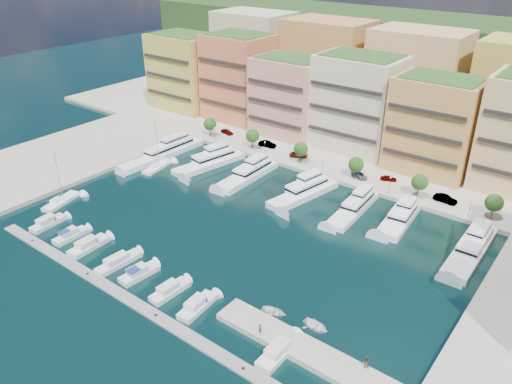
# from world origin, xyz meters

# --- Properties ---
(ground) EXTENTS (400.00, 400.00, 0.00)m
(ground) POSITION_xyz_m (0.00, 0.00, 0.00)
(ground) COLOR black
(ground) RESTS_ON ground
(north_quay) EXTENTS (220.00, 64.00, 2.00)m
(north_quay) POSITION_xyz_m (0.00, 62.00, 0.00)
(north_quay) COLOR #9E998E
(north_quay) RESTS_ON ground
(west_quay) EXTENTS (34.00, 76.00, 2.00)m
(west_quay) POSITION_xyz_m (-62.00, -8.00, 0.00)
(west_quay) COLOR #9E998E
(west_quay) RESTS_ON ground
(hillside) EXTENTS (240.00, 40.00, 58.00)m
(hillside) POSITION_xyz_m (0.00, 110.00, 0.00)
(hillside) COLOR #183616
(hillside) RESTS_ON ground
(south_pontoon) EXTENTS (72.00, 2.20, 0.35)m
(south_pontoon) POSITION_xyz_m (-3.00, -30.00, 0.00)
(south_pontoon) COLOR gray
(south_pontoon) RESTS_ON ground
(finger_pier) EXTENTS (32.00, 5.00, 2.00)m
(finger_pier) POSITION_xyz_m (30.00, -22.00, 0.00)
(finger_pier) COLOR #9E998E
(finger_pier) RESTS_ON ground
(apartment_0) EXTENTS (22.00, 16.50, 24.80)m
(apartment_0) POSITION_xyz_m (-66.00, 49.99, 13.31)
(apartment_0) COLOR gold
(apartment_0) RESTS_ON north_quay
(apartment_1) EXTENTS (20.00, 16.50, 26.80)m
(apartment_1) POSITION_xyz_m (-44.00, 51.99, 14.31)
(apartment_1) COLOR #DD8149
(apartment_1) RESTS_ON north_quay
(apartment_2) EXTENTS (20.00, 15.50, 22.80)m
(apartment_2) POSITION_xyz_m (-23.00, 49.99, 12.31)
(apartment_2) COLOR tan
(apartment_2) RESTS_ON north_quay
(apartment_3) EXTENTS (22.00, 16.50, 25.80)m
(apartment_3) POSITION_xyz_m (-2.00, 51.99, 13.81)
(apartment_3) COLOR beige
(apartment_3) RESTS_ON north_quay
(apartment_4) EXTENTS (20.00, 15.50, 23.80)m
(apartment_4) POSITION_xyz_m (20.00, 49.99, 12.81)
(apartment_4) COLOR #C18148
(apartment_4) RESTS_ON north_quay
(backblock_0) EXTENTS (26.00, 18.00, 30.00)m
(backblock_0) POSITION_xyz_m (-55.00, 74.00, 16.00)
(backblock_0) COLOR beige
(backblock_0) RESTS_ON north_quay
(backblock_1) EXTENTS (26.00, 18.00, 30.00)m
(backblock_1) POSITION_xyz_m (-25.00, 74.00, 16.00)
(backblock_1) COLOR #C18148
(backblock_1) RESTS_ON north_quay
(backblock_2) EXTENTS (26.00, 18.00, 30.00)m
(backblock_2) POSITION_xyz_m (5.00, 74.00, 16.00)
(backblock_2) COLOR #D7B772
(backblock_2) RESTS_ON north_quay
(tree_0) EXTENTS (3.80, 3.80, 5.65)m
(tree_0) POSITION_xyz_m (-40.00, 33.50, 4.74)
(tree_0) COLOR #473323
(tree_0) RESTS_ON north_quay
(tree_1) EXTENTS (3.80, 3.80, 5.65)m
(tree_1) POSITION_xyz_m (-24.00, 33.50, 4.74)
(tree_1) COLOR #473323
(tree_1) RESTS_ON north_quay
(tree_2) EXTENTS (3.80, 3.80, 5.65)m
(tree_2) POSITION_xyz_m (-8.00, 33.50, 4.74)
(tree_2) COLOR #473323
(tree_2) RESTS_ON north_quay
(tree_3) EXTENTS (3.80, 3.80, 5.65)m
(tree_3) POSITION_xyz_m (8.00, 33.50, 4.74)
(tree_3) COLOR #473323
(tree_3) RESTS_ON north_quay
(tree_4) EXTENTS (3.80, 3.80, 5.65)m
(tree_4) POSITION_xyz_m (24.00, 33.50, 4.74)
(tree_4) COLOR #473323
(tree_4) RESTS_ON north_quay
(tree_5) EXTENTS (3.80, 3.80, 5.65)m
(tree_5) POSITION_xyz_m (40.00, 33.50, 4.74)
(tree_5) COLOR #473323
(tree_5) RESTS_ON north_quay
(lamppost_0) EXTENTS (0.30, 0.30, 4.20)m
(lamppost_0) POSITION_xyz_m (-36.00, 31.20, 3.83)
(lamppost_0) COLOR black
(lamppost_0) RESTS_ON north_quay
(lamppost_1) EXTENTS (0.30, 0.30, 4.20)m
(lamppost_1) POSITION_xyz_m (-18.00, 31.20, 3.83)
(lamppost_1) COLOR black
(lamppost_1) RESTS_ON north_quay
(lamppost_2) EXTENTS (0.30, 0.30, 4.20)m
(lamppost_2) POSITION_xyz_m (0.00, 31.20, 3.83)
(lamppost_2) COLOR black
(lamppost_2) RESTS_ON north_quay
(lamppost_3) EXTENTS (0.30, 0.30, 4.20)m
(lamppost_3) POSITION_xyz_m (18.00, 31.20, 3.83)
(lamppost_3) COLOR black
(lamppost_3) RESTS_ON north_quay
(lamppost_4) EXTENTS (0.30, 0.30, 4.20)m
(lamppost_4) POSITION_xyz_m (36.00, 31.20, 3.83)
(lamppost_4) COLOR black
(lamppost_4) RESTS_ON north_quay
(yacht_0) EXTENTS (5.03, 27.70, 7.30)m
(yacht_0) POSITION_xyz_m (-41.13, 16.36, 1.21)
(yacht_0) COLOR white
(yacht_0) RESTS_ON ground
(yacht_1) EXTENTS (8.60, 21.45, 7.30)m
(yacht_1) POSITION_xyz_m (-26.83, 19.36, 1.09)
(yacht_1) COLOR white
(yacht_1) RESTS_ON ground
(yacht_2) EXTENTS (5.28, 20.38, 7.30)m
(yacht_2) POSITION_xyz_m (-14.25, 19.72, 1.21)
(yacht_2) COLOR white
(yacht_2) RESTS_ON ground
(yacht_3) EXTENTS (7.96, 20.38, 7.30)m
(yacht_3) POSITION_xyz_m (2.27, 19.88, 1.21)
(yacht_3) COLOR white
(yacht_3) RESTS_ON ground
(yacht_4) EXTENTS (5.43, 19.16, 7.30)m
(yacht_4) POSITION_xyz_m (15.00, 20.28, 1.09)
(yacht_4) COLOR white
(yacht_4) RESTS_ON ground
(yacht_5) EXTENTS (6.20, 16.10, 7.30)m
(yacht_5) POSITION_xyz_m (24.78, 21.80, 1.21)
(yacht_5) COLOR white
(yacht_5) RESTS_ON ground
(yacht_6) EXTENTS (5.09, 21.11, 7.30)m
(yacht_6) POSITION_xyz_m (40.33, 19.36, 1.21)
(yacht_6) COLOR white
(yacht_6) RESTS_ON ground
(cruiser_0) EXTENTS (3.13, 7.91, 2.55)m
(cruiser_0) POSITION_xyz_m (-33.22, -24.58, 0.55)
(cruiser_0) COLOR silver
(cruiser_0) RESTS_ON ground
(cruiser_1) EXTENTS (2.50, 7.24, 2.66)m
(cruiser_1) POSITION_xyz_m (-25.18, -24.60, 0.57)
(cruiser_1) COLOR silver
(cruiser_1) RESTS_ON ground
(cruiser_2) EXTENTS (3.30, 8.56, 2.55)m
(cruiser_2) POSITION_xyz_m (-19.21, -24.59, 0.55)
(cruiser_2) COLOR silver
(cruiser_2) RESTS_ON ground
(cruiser_3) EXTENTS (2.90, 9.22, 2.55)m
(cruiser_3) POSITION_xyz_m (-10.15, -24.60, 0.55)
(cruiser_3) COLOR silver
(cruiser_3) RESTS_ON ground
(cruiser_4) EXTENTS (3.34, 7.55, 2.66)m
(cruiser_4) POSITION_xyz_m (-4.43, -24.60, 0.57)
(cruiser_4) COLOR silver
(cruiser_4) RESTS_ON ground
(cruiser_5) EXTENTS (2.82, 7.64, 2.55)m
(cruiser_5) POSITION_xyz_m (3.49, -24.58, 0.55)
(cruiser_5) COLOR silver
(cruiser_5) RESTS_ON ground
(cruiser_6) EXTENTS (3.28, 7.88, 2.55)m
(cruiser_6) POSITION_xyz_m (9.93, -24.58, 0.55)
(cruiser_6) COLOR silver
(cruiser_6) RESTS_ON ground
(cruiser_8) EXTENTS (2.82, 8.35, 2.55)m
(cruiser_8) POSITION_xyz_m (26.22, -24.59, 0.55)
(cruiser_8) COLOR silver
(cruiser_8) RESTS_ON ground
(sailboat_0) EXTENTS (5.22, 10.12, 13.20)m
(sailboat_0) POSITION_xyz_m (-39.87, -17.16, 0.31)
(sailboat_0) COLOR white
(sailboat_0) RESTS_ON ground
(sailboat_2) EXTENTS (4.28, 9.93, 13.20)m
(sailboat_2) POSITION_xyz_m (-36.74, 9.27, 0.31)
(sailboat_2) COLOR white
(sailboat_2) RESTS_ON ground
(tender_0) EXTENTS (4.78, 3.86, 0.88)m
(tender_0) POSITION_xyz_m (20.56, -17.94, 0.44)
(tender_0) COLOR silver
(tender_0) RESTS_ON ground
(tender_2) EXTENTS (4.53, 3.40, 0.89)m
(tender_2) POSITION_xyz_m (27.63, -16.60, 0.45)
(tender_2) COLOR white
(tender_2) RESTS_ON ground
(car_0) EXTENTS (4.66, 2.52, 1.51)m
(car_0) POSITION_xyz_m (-37.11, 37.79, 1.75)
(car_0) COLOR gray
(car_0) RESTS_ON north_quay
(car_1) EXTENTS (5.34, 2.51, 1.69)m
(car_1) POSITION_xyz_m (-21.39, 36.89, 1.85)
(car_1) COLOR gray
(car_1) RESTS_ON north_quay
(car_2) EXTENTS (5.44, 4.06, 1.37)m
(car_2) POSITION_xyz_m (-10.34, 36.33, 1.69)
(car_2) COLOR gray
(car_2) RESTS_ON north_quay
(car_3) EXTENTS (5.44, 3.92, 1.46)m
(car_3) POSITION_xyz_m (8.57, 34.76, 1.73)
(car_3) COLOR gray
(car_3) RESTS_ON north_quay
(car_4) EXTENTS (4.19, 3.02, 1.33)m
(car_4) POSITION_xyz_m (15.09, 37.39, 1.66)
(car_4) COLOR gray
(car_4) RESTS_ON north_quay
(car_5) EXTENTS (5.28, 2.16, 1.70)m
(car_5) POSITION_xyz_m (29.82, 34.78, 1.85)
(car_5) COLOR gray
(car_5) RESTS_ON north_quay
(person_0) EXTENTS (0.67, 0.73, 1.68)m
(person_0) POSITION_xyz_m (22.08, -23.56, 1.84)
(person_0) COLOR #242346
(person_0) RESTS_ON finger_pier
(person_1) EXTENTS (1.20, 1.13, 1.96)m
(person_1) POSITION_xyz_m (37.69, -20.00, 1.98)
(person_1) COLOR #453829
(person_1) RESTS_ON finger_pier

